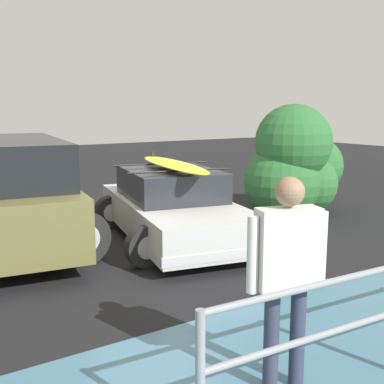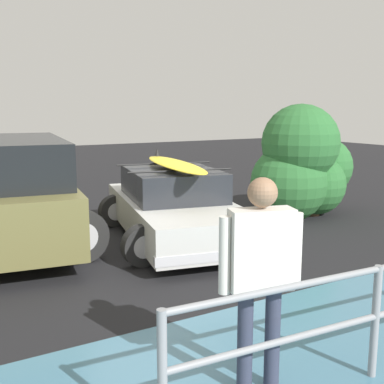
% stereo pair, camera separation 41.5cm
% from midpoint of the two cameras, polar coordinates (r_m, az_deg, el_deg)
% --- Properties ---
extents(ground_plane, '(44.00, 44.00, 0.02)m').
position_cam_midpoint_polar(ground_plane, '(8.58, -2.83, -5.84)').
color(ground_plane, black).
rests_on(ground_plane, ground).
extents(sedan_car, '(2.87, 4.40, 1.53)m').
position_cam_midpoint_polar(sedan_car, '(8.56, -0.72, -1.67)').
color(sedan_car, silver).
rests_on(sedan_car, ground).
extents(suv_car, '(2.99, 4.72, 1.83)m').
position_cam_midpoint_polar(suv_car, '(8.53, -19.18, 0.09)').
color(suv_car, brown).
rests_on(suv_car, ground).
extents(person_bystander, '(0.67, 0.35, 1.79)m').
position_cam_midpoint_polar(person_bystander, '(3.96, 11.15, -8.60)').
color(person_bystander, '#33384C').
rests_on(person_bystander, ground).
extents(bush_near_left, '(2.66, 1.79, 2.49)m').
position_cam_midpoint_polar(bush_near_left, '(10.71, 14.11, 2.98)').
color(bush_near_left, brown).
rests_on(bush_near_left, ground).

